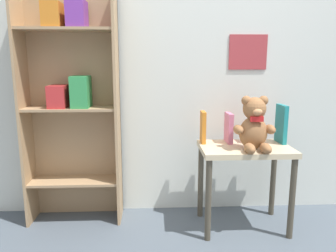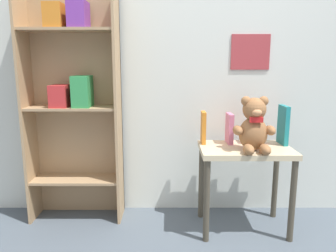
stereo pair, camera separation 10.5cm
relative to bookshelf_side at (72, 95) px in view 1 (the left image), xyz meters
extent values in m
cube|color=silver|center=(0.89, 0.14, 0.34)|extent=(4.80, 0.06, 2.50)
cube|color=#A8383D|center=(1.27, 0.10, 0.30)|extent=(0.28, 0.01, 0.25)
cube|color=tan|center=(-0.32, -0.04, -0.09)|extent=(0.02, 0.25, 1.65)
cube|color=tan|center=(0.32, -0.04, -0.09)|extent=(0.02, 0.25, 1.65)
cube|color=tan|center=(0.00, 0.08, -0.09)|extent=(0.66, 0.02, 1.65)
cube|color=tan|center=(0.00, -0.04, -0.62)|extent=(0.62, 0.23, 0.02)
cube|color=tan|center=(0.00, -0.04, -0.09)|extent=(0.62, 0.23, 0.02)
cube|color=tan|center=(0.00, -0.04, 0.44)|extent=(0.62, 0.23, 0.02)
cube|color=orange|center=(-0.08, -0.05, 0.53)|extent=(0.12, 0.18, 0.16)
cube|color=purple|center=(0.07, -0.05, 0.54)|extent=(0.12, 0.18, 0.17)
cube|color=red|center=(-0.08, -0.05, 0.00)|extent=(0.12, 0.18, 0.15)
cube|color=#33934C|center=(0.07, -0.05, 0.03)|extent=(0.12, 0.18, 0.22)
cube|color=beige|center=(1.19, -0.21, -0.35)|extent=(0.61, 0.40, 0.04)
cylinder|color=#494233|center=(0.91, -0.38, -0.64)|extent=(0.04, 0.04, 0.55)
cylinder|color=#494233|center=(1.46, -0.38, -0.64)|extent=(0.04, 0.04, 0.55)
cylinder|color=#494233|center=(0.91, -0.04, -0.64)|extent=(0.04, 0.04, 0.55)
cylinder|color=#494233|center=(1.46, -0.04, -0.64)|extent=(0.04, 0.04, 0.55)
ellipsoid|color=#99663D|center=(1.21, -0.28, -0.22)|extent=(0.18, 0.14, 0.21)
sphere|color=#99663D|center=(1.21, -0.28, -0.06)|extent=(0.15, 0.15, 0.15)
sphere|color=#99663D|center=(1.16, -0.28, -0.01)|extent=(0.06, 0.06, 0.06)
sphere|color=#99663D|center=(1.27, -0.28, -0.01)|extent=(0.06, 0.06, 0.06)
ellipsoid|color=tan|center=(1.21, -0.34, -0.08)|extent=(0.06, 0.04, 0.04)
ellipsoid|color=#99663D|center=(1.11, -0.30, -0.20)|extent=(0.06, 0.12, 0.06)
ellipsoid|color=#99663D|center=(1.32, -0.30, -0.20)|extent=(0.06, 0.12, 0.06)
ellipsoid|color=#99663D|center=(1.16, -0.38, -0.30)|extent=(0.06, 0.13, 0.06)
ellipsoid|color=#99663D|center=(1.26, -0.38, -0.30)|extent=(0.06, 0.13, 0.06)
cube|color=red|center=(1.21, -0.34, -0.12)|extent=(0.08, 0.02, 0.03)
cube|color=orange|center=(0.91, -0.09, -0.22)|extent=(0.03, 0.11, 0.22)
cube|color=#D17093|center=(1.10, -0.09, -0.23)|extent=(0.04, 0.14, 0.21)
cube|color=red|center=(1.28, -0.11, -0.21)|extent=(0.04, 0.13, 0.24)
cube|color=teal|center=(1.46, -0.12, -0.20)|extent=(0.04, 0.15, 0.27)
camera|label=1|loc=(0.56, -2.32, 0.24)|focal=35.00mm
camera|label=2|loc=(0.67, -2.32, 0.24)|focal=35.00mm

